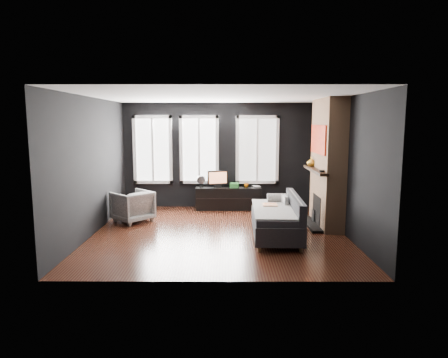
{
  "coord_description": "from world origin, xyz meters",
  "views": [
    {
      "loc": [
        0.13,
        -7.82,
        2.22
      ],
      "look_at": [
        0.1,
        0.3,
        1.05
      ],
      "focal_mm": 32.0,
      "sensor_mm": 36.0,
      "label": 1
    }
  ],
  "objects_px": {
    "book": "(253,182)",
    "sofa": "(276,217)",
    "media_console": "(228,198)",
    "monitor": "(218,178)",
    "mantel_vase": "(311,162)",
    "mug": "(246,185)",
    "armchair": "(132,205)"
  },
  "relations": [
    {
      "from": "monitor",
      "to": "book",
      "type": "relative_size",
      "value": 2.44
    },
    {
      "from": "monitor",
      "to": "armchair",
      "type": "bearing_deg",
      "value": -162.75
    },
    {
      "from": "sofa",
      "to": "armchair",
      "type": "distance_m",
      "value": 3.29
    },
    {
      "from": "monitor",
      "to": "mug",
      "type": "bearing_deg",
      "value": -18.24
    },
    {
      "from": "book",
      "to": "mug",
      "type": "bearing_deg",
      "value": -164.79
    },
    {
      "from": "sofa",
      "to": "mug",
      "type": "bearing_deg",
      "value": 101.61
    },
    {
      "from": "mug",
      "to": "monitor",
      "type": "bearing_deg",
      "value": 179.74
    },
    {
      "from": "media_console",
      "to": "monitor",
      "type": "relative_size",
      "value": 3.07
    },
    {
      "from": "sofa",
      "to": "media_console",
      "type": "relative_size",
      "value": 1.16
    },
    {
      "from": "book",
      "to": "mantel_vase",
      "type": "distance_m",
      "value": 1.84
    },
    {
      "from": "media_console",
      "to": "sofa",
      "type": "bearing_deg",
      "value": -72.27
    },
    {
      "from": "book",
      "to": "sofa",
      "type": "bearing_deg",
      "value": -84.51
    },
    {
      "from": "mug",
      "to": "armchair",
      "type": "bearing_deg",
      "value": -153.11
    },
    {
      "from": "media_console",
      "to": "monitor",
      "type": "distance_m",
      "value": 0.59
    },
    {
      "from": "armchair",
      "to": "book",
      "type": "relative_size",
      "value": 3.48
    },
    {
      "from": "sofa",
      "to": "monitor",
      "type": "bearing_deg",
      "value": 116.4
    },
    {
      "from": "armchair",
      "to": "media_console",
      "type": "height_order",
      "value": "armchair"
    },
    {
      "from": "armchair",
      "to": "book",
      "type": "bearing_deg",
      "value": 159.67
    },
    {
      "from": "media_console",
      "to": "book",
      "type": "relative_size",
      "value": 7.49
    },
    {
      "from": "sofa",
      "to": "mantel_vase",
      "type": "height_order",
      "value": "mantel_vase"
    },
    {
      "from": "mantel_vase",
      "to": "sofa",
      "type": "bearing_deg",
      "value": -124.33
    },
    {
      "from": "armchair",
      "to": "mug",
      "type": "relative_size",
      "value": 6.82
    },
    {
      "from": "monitor",
      "to": "book",
      "type": "distance_m",
      "value": 0.93
    },
    {
      "from": "sofa",
      "to": "monitor",
      "type": "distance_m",
      "value": 2.85
    },
    {
      "from": "mug",
      "to": "media_console",
      "type": "bearing_deg",
      "value": 178.08
    },
    {
      "from": "monitor",
      "to": "mantel_vase",
      "type": "bearing_deg",
      "value": -47.04
    },
    {
      "from": "armchair",
      "to": "mug",
      "type": "bearing_deg",
      "value": 160.39
    },
    {
      "from": "armchair",
      "to": "mug",
      "type": "distance_m",
      "value": 2.94
    },
    {
      "from": "sofa",
      "to": "mantel_vase",
      "type": "bearing_deg",
      "value": 57.59
    },
    {
      "from": "monitor",
      "to": "mantel_vase",
      "type": "relative_size",
      "value": 2.57
    },
    {
      "from": "media_console",
      "to": "monitor",
      "type": "bearing_deg",
      "value": -178.92
    },
    {
      "from": "mantel_vase",
      "to": "media_console",
      "type": "bearing_deg",
      "value": 147.25
    }
  ]
}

